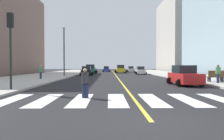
% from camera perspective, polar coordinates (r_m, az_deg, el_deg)
% --- Properties ---
extents(ground_plane, '(220.00, 220.00, 0.00)m').
position_cam_1_polar(ground_plane, '(6.26, 11.61, -14.81)').
color(ground_plane, black).
extents(sidewalk_kerb_east, '(10.00, 120.00, 0.15)m').
position_cam_1_polar(sidewalk_kerb_east, '(29.24, 26.58, -2.19)').
color(sidewalk_kerb_east, '#B2ADA3').
rests_on(sidewalk_kerb_east, ground).
extents(sidewalk_kerb_west, '(10.00, 120.00, 0.15)m').
position_cam_1_polar(sidewalk_kerb_west, '(28.11, -23.77, -2.30)').
color(sidewalk_kerb_west, '#B2ADA3').
rests_on(sidewalk_kerb_west, ground).
extents(crosswalk_paint, '(13.50, 4.00, 0.01)m').
position_cam_1_polar(crosswalk_paint, '(10.10, 6.60, -8.61)').
color(crosswalk_paint, silver).
rests_on(crosswalk_paint, ground).
extents(lane_divider_paint, '(0.16, 80.00, 0.01)m').
position_cam_1_polar(lane_divider_paint, '(45.92, 0.66, -0.99)').
color(lane_divider_paint, yellow).
rests_on(lane_divider_paint, ground).
extents(parking_garage_concrete, '(18.00, 24.00, 26.70)m').
position_cam_1_polar(parking_garage_concrete, '(79.20, 21.37, 9.52)').
color(parking_garage_concrete, '#B2ADA3').
rests_on(parking_garage_concrete, ground).
extents(car_red_nearest, '(2.52, 4.02, 1.79)m').
position_cam_1_polar(car_red_nearest, '(18.62, 20.42, -1.63)').
color(car_red_nearest, red).
rests_on(car_red_nearest, ground).
extents(car_silver_second, '(2.38, 3.77, 1.67)m').
position_cam_1_polar(car_silver_second, '(56.23, 5.53, 0.19)').
color(car_silver_second, '#B7B7BC').
rests_on(car_silver_second, ground).
extents(car_green_third, '(3.02, 4.75, 2.10)m').
position_cam_1_polar(car_green_third, '(45.62, -6.23, 0.22)').
color(car_green_third, '#236B42').
rests_on(car_green_third, ground).
extents(car_blue_fourth, '(2.38, 3.79, 1.69)m').
position_cam_1_polar(car_blue_fourth, '(57.87, -1.69, 0.23)').
color(car_blue_fourth, '#2D479E').
rests_on(car_blue_fourth, ground).
extents(car_yellow_fifth, '(2.86, 4.55, 2.03)m').
position_cam_1_polar(car_yellow_fifth, '(48.59, 2.48, 0.24)').
color(car_yellow_fifth, gold).
rests_on(car_yellow_fifth, ground).
extents(car_black_sixth, '(2.43, 3.84, 1.70)m').
position_cam_1_polar(car_black_sixth, '(35.76, -7.45, -0.34)').
color(car_black_sixth, black).
rests_on(car_black_sixth, ground).
extents(car_white_seventh, '(2.40, 3.77, 1.66)m').
position_cam_1_polar(car_white_seventh, '(41.06, 8.34, -0.18)').
color(car_white_seventh, silver).
rests_on(car_white_seventh, ground).
extents(traffic_light_far_corner, '(0.36, 0.41, 5.17)m').
position_cam_1_polar(traffic_light_far_corner, '(15.10, -27.56, 8.82)').
color(traffic_light_far_corner, black).
rests_on(traffic_light_far_corner, sidewalk_kerb_west).
extents(park_bench, '(1.83, 0.68, 1.12)m').
position_cam_1_polar(park_bench, '(22.11, 28.14, -1.65)').
color(park_bench, brown).
rests_on(park_bench, sidewalk_kerb_east).
extents(pedestrian_crossing, '(0.40, 0.40, 1.60)m').
position_cam_1_polar(pedestrian_crossing, '(10.57, -7.87, -3.39)').
color(pedestrian_crossing, '#232847').
rests_on(pedestrian_crossing, ground).
extents(pedestrian_waiting_east, '(0.42, 0.42, 1.71)m').
position_cam_1_polar(pedestrian_waiting_east, '(20.75, 28.61, -0.72)').
color(pedestrian_waiting_east, '#232847').
rests_on(pedestrian_waiting_east, sidewalk_kerb_east).
extents(pedestrian_walking_west, '(0.43, 0.43, 1.72)m').
position_cam_1_polar(pedestrian_walking_west, '(25.57, -20.17, -0.31)').
color(pedestrian_walking_west, '#232847').
rests_on(pedestrian_walking_west, sidewalk_kerb_west).
extents(street_lamp, '(0.44, 0.44, 8.07)m').
position_cam_1_polar(street_lamp, '(32.76, -13.86, 6.63)').
color(street_lamp, '#38383D').
rests_on(street_lamp, sidewalk_kerb_west).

